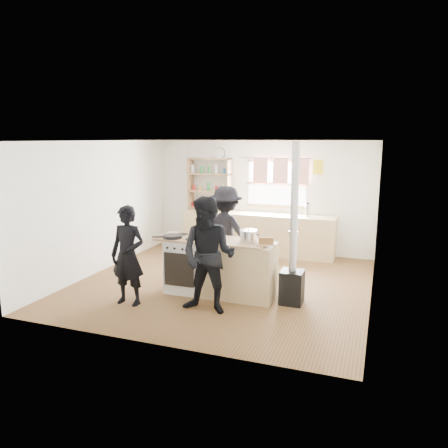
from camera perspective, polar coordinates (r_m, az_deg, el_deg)
The scene contains 14 objects.
ground at distance 7.86m, azimuth -0.10°, elevation -7.77°, with size 5.00×5.00×0.01m, color brown.
back_counter at distance 9.78m, azimuth 4.39°, elevation -1.25°, with size 3.40×0.55×0.90m, color tan.
shelving_unit at distance 10.10m, azimuth -1.92°, elevation 5.29°, with size 1.00×0.28×1.20m.
thermos at distance 9.43m, azimuth 10.85°, elevation 1.79°, with size 0.10×0.10×0.28m, color silver.
cooking_island at distance 7.18m, azimuth -0.53°, elevation -5.68°, with size 1.97×0.64×0.93m.
skillet_greens at distance 7.22m, azimuth -6.73°, elevation -1.61°, with size 0.42×0.42×0.05m.
roast_tray at distance 6.99m, azimuth -1.07°, elevation -1.87°, with size 0.35×0.33×0.07m.
stockpot_stove at distance 7.30m, azimuth -3.45°, elevation -1.01°, with size 0.21×0.21×0.18m.
stockpot_counter at distance 6.92m, azimuth 3.22°, elevation -1.55°, with size 0.28×0.28×0.21m.
bread_board at distance 6.74m, azimuth 5.50°, elevation -2.30°, with size 0.33×0.29×0.12m.
flue_heater at distance 6.83m, azimuth 8.94°, elevation -5.13°, with size 0.35×0.35×2.50m.
person_near_left at distance 6.87m, azimuth -12.45°, elevation -4.05°, with size 0.56×0.37×1.55m, color black.
person_near_right at distance 6.37m, azimuth -2.05°, elevation -4.15°, with size 0.84×0.65×1.73m, color black.
person_far at distance 7.94m, azimuth 0.23°, elevation -1.15°, with size 1.10×0.63×1.70m, color black.
Camera 1 is at (2.56, -6.98, 2.54)m, focal length 35.00 mm.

